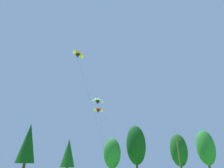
{
  "coord_description": "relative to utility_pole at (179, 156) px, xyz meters",
  "views": [
    {
      "loc": [
        -9.92,
        -1.67,
        2.2
      ],
      "look_at": [
        -1.73,
        23.8,
        14.22
      ],
      "focal_mm": 30.13,
      "sensor_mm": 36.0,
      "label": 1
    }
  ],
  "objects": [
    {
      "name": "treeline_tree_c",
      "position": [
        -34.26,
        12.19,
        3.09
      ],
      "size": [
        4.39,
        4.39,
        12.66
      ],
      "color": "#472D19",
      "rests_on": "ground_plane"
    },
    {
      "name": "treeline_tree_e",
      "position": [
        -13.51,
        9.04,
        0.95
      ],
      "size": [
        4.39,
        4.39,
        9.57
      ],
      "color": "#472D19",
      "rests_on": "ground_plane"
    },
    {
      "name": "treeline_tree_d",
      "position": [
        -24.36,
        11.69,
        0.9
      ],
      "size": [
        3.62,
        3.62,
        9.17
      ],
      "color": "#472D19",
      "rests_on": "ground_plane"
    },
    {
      "name": "parafoil_kite_mid_white",
      "position": [
        -18.18,
        7.16,
        13.94
      ],
      "size": [
        3.75,
        18.05,
        17.96
      ],
      "color": "white"
    },
    {
      "name": "treeline_tree_h",
      "position": [
        17.63,
        9.97,
        3.33
      ],
      "size": [
        5.45,
        5.45,
        13.5
      ],
      "color": "#472D19",
      "rests_on": "ground_plane"
    },
    {
      "name": "parafoil_kite_far_red_yellow",
      "position": [
        -20.25,
        -2.32,
        8.54
      ],
      "size": [
        2.24,
        12.45,
        12.35
      ],
      "color": "red"
    },
    {
      "name": "utility_pole",
      "position": [
        0.0,
        0.0,
        0.0
      ],
      "size": [
        2.2,
        0.26,
        9.17
      ],
      "color": "brown",
      "rests_on": "ground_plane"
    },
    {
      "name": "treeline_tree_f",
      "position": [
        -5.32,
        11.97,
        3.57
      ],
      "size": [
        5.55,
        5.55,
        13.91
      ],
      "color": "#472D19",
      "rests_on": "ground_plane"
    },
    {
      "name": "parafoil_kite_high_orange",
      "position": [
        -25.72,
        -4.46,
        20.09
      ],
      "size": [
        6.02,
        11.18,
        24.04
      ],
      "color": "orange"
    },
    {
      "name": "treeline_tree_g",
      "position": [
        8.25,
        10.93,
        2.41
      ],
      "size": [
        5.04,
        5.04,
        11.99
      ],
      "color": "#472D19",
      "rests_on": "ground_plane"
    }
  ]
}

